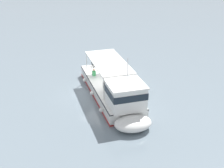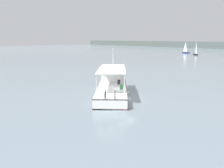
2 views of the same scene
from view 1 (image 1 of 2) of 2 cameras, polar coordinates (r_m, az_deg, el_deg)
ground_plane at (r=30.44m, az=-2.78°, el=-1.85°), size 400.00×400.00×0.00m
ferry_main at (r=28.46m, az=0.58°, el=-1.53°), size 11.64×10.65×5.32m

